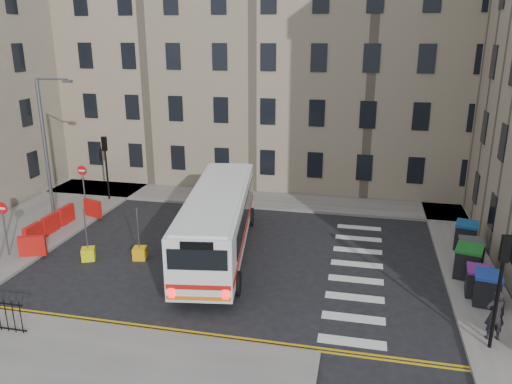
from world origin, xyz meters
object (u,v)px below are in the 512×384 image
at_px(wheelie_bin_c, 468,262).
at_px(pedestrian, 495,315).
at_px(bus, 218,219).
at_px(wheelie_bin_d, 470,254).
at_px(wheelie_bin_e, 466,235).
at_px(wheelie_bin_a, 487,288).
at_px(bollard_chevron, 88,254).
at_px(wheelie_bin_b, 478,281).
at_px(bollard_yellow, 140,253).
at_px(streetlamp, 46,150).

xyz_separation_m(wheelie_bin_c, pedestrian, (0.02, -4.89, 0.25)).
distance_m(bus, wheelie_bin_d, 11.80).
height_order(bus, wheelie_bin_e, bus).
xyz_separation_m(wheelie_bin_a, bollard_chevron, (-17.69, 0.49, -0.50)).
relative_size(wheelie_bin_a, wheelie_bin_b, 1.10).
relative_size(bus, bollard_yellow, 19.58).
xyz_separation_m(wheelie_bin_e, bollard_chevron, (-17.83, -5.04, -0.52)).
bearing_deg(wheelie_bin_b, wheelie_bin_d, 94.01).
bearing_deg(wheelie_bin_b, wheelie_bin_e, 93.39).
distance_m(wheelie_bin_c, wheelie_bin_e, 3.27).
bearing_deg(wheelie_bin_d, wheelie_bin_b, -90.81).
distance_m(streetlamp, wheelie_bin_e, 22.53).
height_order(wheelie_bin_e, bollard_chevron, wheelie_bin_e).
distance_m(bus, bollard_chevron, 6.44).
bearing_deg(wheelie_bin_a, streetlamp, 178.30).
xyz_separation_m(wheelie_bin_b, wheelie_bin_e, (0.35, 4.90, 0.07)).
height_order(wheelie_bin_b, wheelie_bin_c, wheelie_bin_c).
xyz_separation_m(wheelie_bin_b, wheelie_bin_c, (-0.11, 1.67, 0.09)).
bearing_deg(wheelie_bin_c, wheelie_bin_e, 97.48).
height_order(streetlamp, bus, streetlamp).
distance_m(streetlamp, bus, 10.75).
distance_m(wheelie_bin_c, pedestrian, 4.89).
relative_size(wheelie_bin_a, bollard_chevron, 2.18).
distance_m(wheelie_bin_a, wheelie_bin_b, 0.66).
relative_size(bus, wheelie_bin_b, 9.89).
height_order(wheelie_bin_d, bollard_chevron, wheelie_bin_d).
bearing_deg(bus, bollard_yellow, -166.57).
bearing_deg(bus, bollard_chevron, -169.62).
height_order(streetlamp, bollard_yellow, streetlamp).
bearing_deg(wheelie_bin_a, wheelie_bin_b, 118.34).
distance_m(wheelie_bin_a, bollard_chevron, 17.71).
relative_size(wheelie_bin_b, wheelie_bin_e, 0.84).
height_order(wheelie_bin_c, bollard_yellow, wheelie_bin_c).
distance_m(streetlamp, bollard_chevron, 7.11).
xyz_separation_m(wheelie_bin_b, bollard_chevron, (-17.48, -0.14, -0.45)).
xyz_separation_m(bus, wheelie_bin_a, (11.79, -2.56, -1.01)).
bearing_deg(wheelie_bin_b, wheelie_bin_a, -63.60).
bearing_deg(bollard_yellow, wheelie_bin_c, 4.54).
bearing_deg(wheelie_bin_a, pedestrian, -87.16).
xyz_separation_m(wheelie_bin_c, bollard_yellow, (-14.99, -1.19, -0.54)).
height_order(streetlamp, wheelie_bin_a, streetlamp).
bearing_deg(bus, wheelie_bin_a, -21.16).
bearing_deg(wheelie_bin_a, wheelie_bin_d, 100.34).
height_order(wheelie_bin_a, pedestrian, pedestrian).
xyz_separation_m(wheelie_bin_a, wheelie_bin_d, (-0.05, 3.29, 0.02)).
distance_m(wheelie_bin_d, bollard_chevron, 17.87).
xyz_separation_m(wheelie_bin_a, wheelie_bin_c, (-0.32, 2.30, 0.05)).
distance_m(wheelie_bin_a, bollard_yellow, 15.36).
height_order(streetlamp, wheelie_bin_e, streetlamp).
relative_size(pedestrian, bollard_yellow, 3.14).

